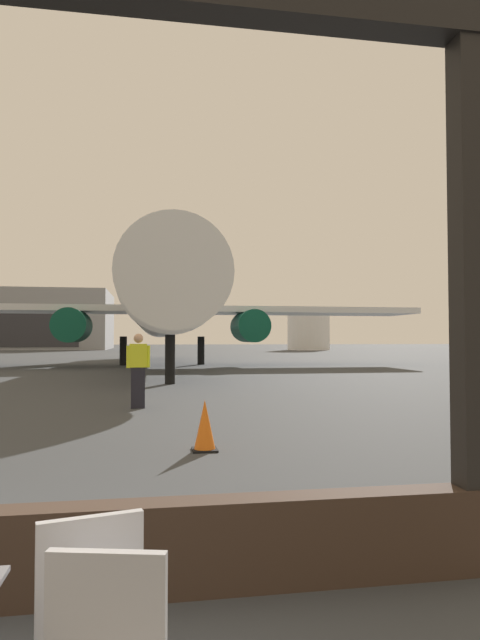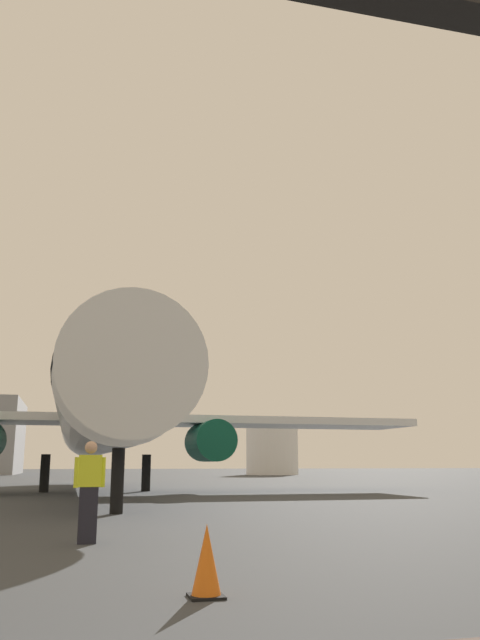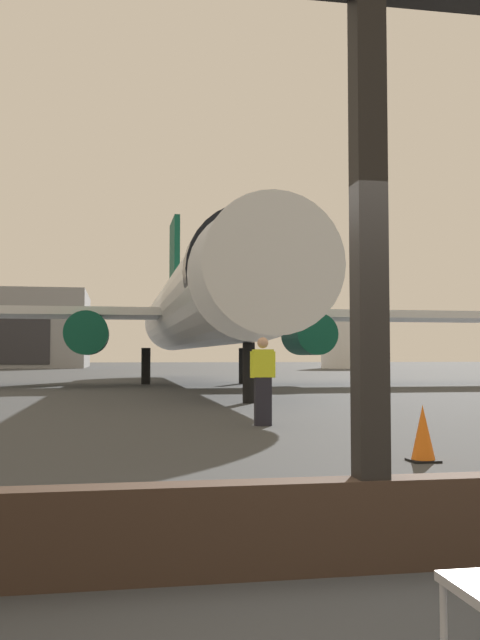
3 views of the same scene
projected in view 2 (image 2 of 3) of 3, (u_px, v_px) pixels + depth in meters
The scene contains 5 objects.
ground_plane at pixel (53, 485), 39.82m from camera, with size 220.00×220.00×0.00m, color #383A3D.
airplane at pixel (101, 413), 30.13m from camera, with size 31.35×32.78×10.57m.
ground_crew_worker at pixel (89, 490), 11.25m from camera, with size 0.54×0.24×1.74m.
traffic_cone at pixel (207, 562), 6.70m from camera, with size 0.36×0.36×0.73m.
fuel_storage_tank at pixel (272, 449), 75.49m from camera, with size 6.09×6.09×5.86m, color white.
Camera 2 is at (0.85, -2.70, 1.36)m, focal length 36.05 mm.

